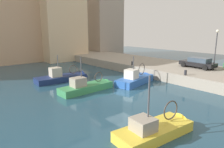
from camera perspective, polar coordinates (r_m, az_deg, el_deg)
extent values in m
plane|color=navy|center=(19.12, 3.17, -5.96)|extent=(80.00, 80.00, 0.00)
cube|color=#9E9384|center=(27.89, 20.67, 0.42)|extent=(9.00, 56.00, 1.20)
cube|color=gold|center=(12.47, 11.76, -16.82)|extent=(4.98, 2.27, 1.24)
cone|color=gold|center=(14.41, 19.59, -13.10)|extent=(1.05, 1.72, 1.64)
cube|color=#896B4C|center=(12.20, 11.88, -14.53)|extent=(4.78, 2.11, 0.08)
cube|color=gray|center=(11.44, 8.80, -13.97)|extent=(1.26, 1.28, 0.76)
cylinder|color=#4C4C51|center=(11.21, 10.30, -8.20)|extent=(0.10, 0.10, 3.13)
torus|color=#3F3833|center=(12.85, 16.25, -9.80)|extent=(1.23, 0.20, 1.23)
sphere|color=white|center=(12.16, 3.28, -16.37)|extent=(0.32, 0.32, 0.32)
cube|color=#388951|center=(20.47, -7.22, -4.79)|extent=(5.67, 1.94, 1.34)
cone|color=#388951|center=(22.34, -0.61, -3.20)|extent=(0.96, 1.58, 1.54)
cube|color=#896B4C|center=(20.30, -7.27, -3.17)|extent=(5.44, 1.79, 0.08)
cube|color=gray|center=(19.66, -9.55, -2.28)|extent=(1.36, 1.14, 0.90)
cylinder|color=#4C4C51|center=(19.65, -8.69, 0.62)|extent=(0.10, 0.10, 2.90)
torus|color=#3F3833|center=(21.05, -3.83, -0.77)|extent=(1.03, 0.12, 1.03)
sphere|color=white|center=(20.32, -12.66, -4.54)|extent=(0.32, 0.32, 0.32)
cube|color=navy|center=(24.98, -14.19, -1.90)|extent=(6.00, 2.41, 1.27)
cone|color=navy|center=(26.36, -7.59, -0.87)|extent=(1.00, 1.91, 1.86)
cube|color=#9E7A51|center=(24.84, -14.26, -0.62)|extent=(5.76, 2.23, 0.08)
cube|color=#B7AD99|center=(24.49, -15.72, 0.51)|extent=(1.26, 1.25, 1.09)
cylinder|color=#4C4C51|center=(24.48, -15.04, 2.26)|extent=(0.10, 0.10, 2.60)
torus|color=#3F3833|center=(25.37, -10.91, 1.30)|extent=(1.08, 0.14, 1.07)
sphere|color=white|center=(25.39, -18.89, -1.52)|extent=(0.32, 0.32, 0.32)
cube|color=#2D60B7|center=(23.15, 6.47, -2.73)|extent=(5.50, 2.97, 1.53)
cone|color=#2D60B7|center=(25.63, 9.96, -1.34)|extent=(1.24, 1.91, 1.76)
cube|color=#896B4C|center=(22.98, 6.51, -1.07)|extent=(5.26, 2.78, 0.08)
cube|color=beige|center=(22.21, 5.50, -0.03)|extent=(1.40, 1.44, 1.04)
cylinder|color=#4C4C51|center=(22.37, 6.03, 1.84)|extent=(0.10, 0.10, 2.50)
torus|color=#3F3833|center=(24.04, 8.39, 1.40)|extent=(1.34, 0.35, 1.35)
sphere|color=white|center=(22.41, 2.03, -2.56)|extent=(0.32, 0.32, 0.32)
cube|color=black|center=(28.17, 23.03, 2.68)|extent=(1.93, 4.42, 0.51)
cube|color=#384756|center=(27.99, 23.51, 3.68)|extent=(1.64, 2.50, 0.55)
cylinder|color=black|center=(28.19, 19.50, 2.54)|extent=(0.24, 0.65, 0.64)
cylinder|color=black|center=(29.68, 21.35, 2.87)|extent=(0.24, 0.65, 0.64)
cylinder|color=black|center=(26.75, 24.82, 1.59)|extent=(0.24, 0.65, 0.64)
cylinder|color=black|center=(28.31, 26.48, 1.98)|extent=(0.24, 0.65, 0.64)
cylinder|color=#2D2D33|center=(23.21, 20.06, 0.37)|extent=(0.28, 0.28, 0.55)
cylinder|color=#2D2D33|center=(27.95, 5.77, 3.02)|extent=(0.28, 0.28, 0.55)
cylinder|color=#38383D|center=(27.73, 27.19, 5.76)|extent=(0.12, 0.12, 4.50)
sphere|color=#F2EACC|center=(27.61, 27.69, 10.70)|extent=(0.36, 0.36, 0.36)
cube|color=tan|center=(42.57, -26.79, 16.63)|extent=(10.62, 6.99, 20.11)
cube|color=beige|center=(43.06, -14.97, 15.42)|extent=(8.18, 8.75, 17.08)
cube|color=#A39384|center=(48.78, -2.53, 15.28)|extent=(7.02, 6.73, 16.83)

